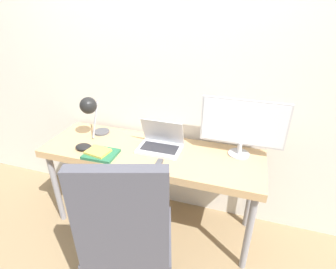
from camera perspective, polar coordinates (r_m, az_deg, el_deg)
The scene contains 10 objects.
ground_plane at distance 2.37m, azimuth -5.80°, elevation -22.85°, with size 12.00×12.00×0.00m, color #937A56.
wall_back at distance 2.15m, azimuth -0.89°, elevation 13.58°, with size 8.00×0.05×2.60m.
desk at distance 2.10m, azimuth -3.74°, elevation -5.14°, with size 1.74×0.56×0.76m.
laptop at distance 2.06m, azimuth -1.61°, elevation -1.85°, with size 0.34×0.23×0.24m.
monitor at distance 1.97m, azimuth 16.00°, elevation 2.01°, with size 0.61×0.16×0.44m.
desk_lamp at distance 2.20m, azimuth -16.60°, elevation 5.32°, with size 0.14×0.27×0.38m.
office_chair at distance 1.62m, azimuth -8.93°, elevation -20.53°, with size 0.65×0.64×1.15m.
book_stack at distance 2.06m, azimuth -14.55°, elevation -3.99°, with size 0.24×0.20×0.04m.
tv_remote at distance 1.87m, azimuth -2.28°, elevation -6.80°, with size 0.05×0.16×0.02m.
game_controller at distance 2.17m, azimuth -17.91°, elevation -2.58°, with size 0.13×0.10×0.04m.
Camera 1 is at (0.66, -1.36, 1.83)m, focal length 28.00 mm.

